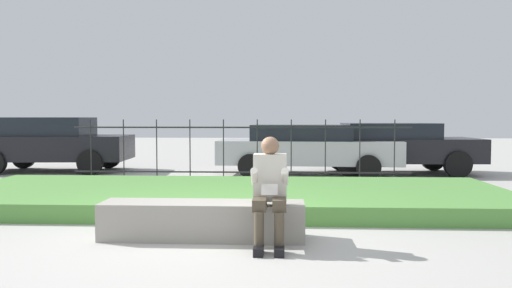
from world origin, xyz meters
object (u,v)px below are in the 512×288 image
Objects in this scene: person_seated_reader at (270,187)px; car_parked_center at (307,148)px; car_parked_right at (394,146)px; stone_bench at (203,222)px; car_parked_left at (53,143)px.

car_parked_center is at bearing 83.74° from person_seated_reader.
person_seated_reader is 0.29× the size of car_parked_right.
stone_bench is 0.58× the size of car_parked_right.
car_parked_right reaches higher than person_seated_reader.
car_parked_left is at bearing 125.75° from stone_bench.
car_parked_center is at bearing -175.25° from car_parked_right.
car_parked_right is (3.06, 7.50, 0.05)m from person_seated_reader.
car_parked_left is (-5.26, 7.30, 0.58)m from stone_bench.
stone_bench is 7.11m from car_parked_center.
car_parked_right is at bearing 67.82° from person_seated_reader.
car_parked_center is (0.79, 7.21, 0.02)m from person_seated_reader.
car_parked_center reaches higher than person_seated_reader.
stone_bench is at bearing 159.36° from person_seated_reader.
car_parked_center is 6.88m from car_parked_left.
car_parked_left is 9.13m from car_parked_right.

